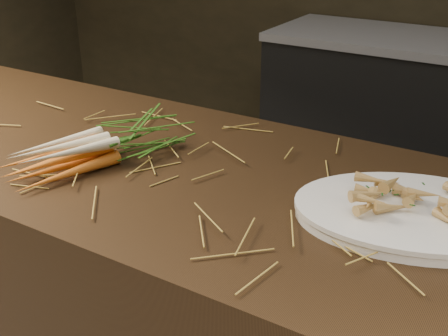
% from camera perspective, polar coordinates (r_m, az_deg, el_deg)
% --- Properties ---
extents(main_counter, '(2.40, 0.70, 0.90)m').
position_cam_1_polar(main_counter, '(1.49, -4.83, -15.32)').
color(main_counter, black).
rests_on(main_counter, ground).
extents(straw_bedding, '(1.40, 0.60, 0.02)m').
position_cam_1_polar(straw_bedding, '(1.25, -5.60, 0.93)').
color(straw_bedding, olive).
rests_on(straw_bedding, main_counter).
extents(root_veg_bunch, '(0.26, 0.45, 0.08)m').
position_cam_1_polar(root_veg_bunch, '(1.27, -11.35, 2.56)').
color(root_veg_bunch, orange).
rests_on(root_veg_bunch, main_counter).
extents(serving_platter, '(0.50, 0.42, 0.02)m').
position_cam_1_polar(serving_platter, '(1.07, 18.87, -4.63)').
color(serving_platter, white).
rests_on(serving_platter, main_counter).
extents(roasted_veg_heap, '(0.25, 0.22, 0.05)m').
position_cam_1_polar(roasted_veg_heap, '(1.05, 19.13, -2.96)').
color(roasted_veg_heap, '#AA793D').
rests_on(roasted_veg_heap, serving_platter).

